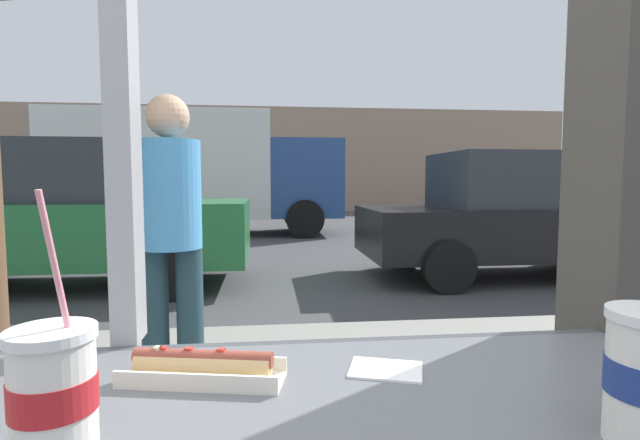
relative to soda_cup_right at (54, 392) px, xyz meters
The scene contains 10 objects.
ground_plane 8.41m from the soda_cup_right, 90.23° to the left, with size 60.00×60.00×0.00m, color #424244.
sidewalk_strip 2.19m from the soda_cup_right, 91.00° to the left, with size 16.00×2.80×0.15m, color gray.
building_facade_far 21.11m from the soda_cup_right, 90.09° to the left, with size 28.00×1.20×4.56m, color gray.
soda_cup_right is the anchor object (origin of this frame).
hotdog_tray_near 0.25m from the soda_cup_right, 54.96° to the left, with size 0.27×0.13×0.05m.
napkin_wrapper 0.49m from the soda_cup_right, 25.17° to the left, with size 0.12×0.09×0.00m, color white.
parked_car_green 6.14m from the soda_cup_right, 111.30° to the left, with size 4.37×1.91×1.82m.
parked_car_black 6.83m from the soda_cup_right, 56.89° to the left, with size 4.26×1.95×1.72m.
box_truck 11.74m from the soda_cup_right, 97.49° to the left, with size 6.93×2.44×3.00m.
pedestrian 2.00m from the soda_cup_right, 97.29° to the left, with size 0.32×0.32×1.63m.
Camera 1 is at (0.28, -0.89, 1.34)m, focal length 26.79 mm.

